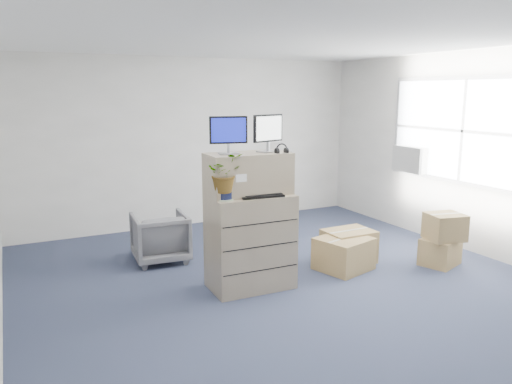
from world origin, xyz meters
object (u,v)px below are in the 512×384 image
filing_cabinet_lower (250,242)px  monitor_left (228,133)px  office_chair (160,235)px  water_bottle (255,180)px  monitor_right (268,131)px  potted_plant (224,178)px  keyboard (261,196)px

filing_cabinet_lower → monitor_left: monitor_left is taller
filing_cabinet_lower → office_chair: (-0.68, 1.36, -0.19)m
office_chair → water_bottle: bearing=125.3°
monitor_right → potted_plant: 0.78m
water_bottle → office_chair: size_ratio=0.41×
keyboard → office_chair: 1.85m
monitor_left → potted_plant: (-0.13, -0.18, -0.47)m
water_bottle → potted_plant: potted_plant is taller
monitor_right → potted_plant: monitor_right is taller
keyboard → water_bottle: bearing=90.2°
potted_plant → water_bottle: bearing=22.0°
monitor_right → water_bottle: size_ratio=1.42×
filing_cabinet_lower → water_bottle: (0.09, 0.07, 0.70)m
filing_cabinet_lower → monitor_left: 1.27m
monitor_left → monitor_right: bearing=10.2°
monitor_right → potted_plant: (-0.61, -0.14, -0.47)m
potted_plant → filing_cabinet_lower: bearing=17.8°
monitor_left → keyboard: (0.30, -0.21, -0.69)m
monitor_left → monitor_right: (0.47, -0.03, 0.01)m
filing_cabinet_lower → monitor_right: 1.28m
monitor_left → water_bottle: monitor_left is taller
monitor_right → keyboard: size_ratio=0.87×
filing_cabinet_lower → keyboard: 0.59m
filing_cabinet_lower → water_bottle: 0.71m
keyboard → office_chair: size_ratio=0.68×
filing_cabinet_lower → monitor_left: bearing=167.5°
filing_cabinet_lower → potted_plant: 0.87m
potted_plant → office_chair: size_ratio=0.69×
filing_cabinet_lower → keyboard: size_ratio=2.25×
monitor_left → keyboard: monitor_left is taller
water_bottle → potted_plant: 0.50m
monitor_right → office_chair: (-0.92, 1.33, -1.45)m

